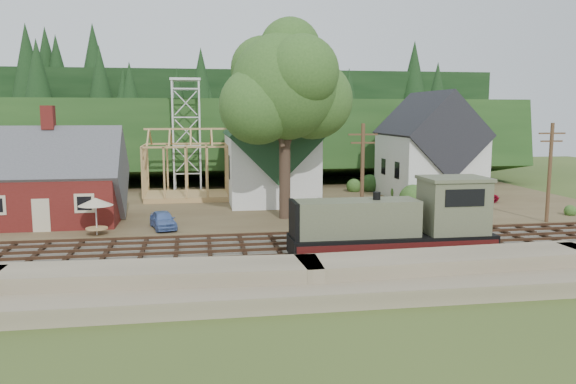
{
  "coord_description": "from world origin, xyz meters",
  "views": [
    {
      "loc": [
        -4.83,
        -34.18,
        8.72
      ],
      "look_at": [
        1.62,
        6.0,
        3.0
      ],
      "focal_mm": 35.0,
      "sensor_mm": 36.0,
      "label": 1
    }
  ],
  "objects": [
    {
      "name": "car_blue",
      "position": [
        -7.48,
        7.31,
        0.95
      ],
      "size": [
        2.42,
        4.1,
        1.31
      ],
      "primitive_type": "imported",
      "rotation": [
        0.0,
        0.0,
        0.24
      ],
      "color": "#597ABE",
      "rests_on": "village_flat"
    },
    {
      "name": "hillside",
      "position": [
        0.0,
        42.0,
        0.0
      ],
      "size": [
        70.0,
        28.96,
        12.74
      ],
      "primitive_type": "cube",
      "rotation": [
        -0.17,
        0.0,
        0.0
      ],
      "color": "#1E3F19",
      "rests_on": "ground"
    },
    {
      "name": "locomotive",
      "position": [
        6.9,
        -3.0,
        2.13
      ],
      "size": [
        12.01,
        3.0,
        4.8
      ],
      "color": "black",
      "rests_on": "railroad_bed"
    },
    {
      "name": "embankment",
      "position": [
        0.0,
        -8.5,
        0.0
      ],
      "size": [
        64.0,
        5.0,
        1.6
      ],
      "primitive_type": "cube",
      "color": "#7F7259",
      "rests_on": "ground"
    },
    {
      "name": "patio_set",
      "position": [
        -11.92,
        5.76,
        2.54
      ],
      "size": [
        2.36,
        2.36,
        2.63
      ],
      "color": "silver",
      "rests_on": "village_flat"
    },
    {
      "name": "depot",
      "position": [
        -16.0,
        11.0,
        3.21
      ],
      "size": [
        10.8,
        7.41,
        9.0
      ],
      "color": "#571713",
      "rests_on": "village_flat"
    },
    {
      "name": "big_tree",
      "position": [
        2.17,
        10.08,
        10.22
      ],
      "size": [
        10.9,
        8.4,
        14.7
      ],
      "color": "#38281E",
      "rests_on": "village_flat"
    },
    {
      "name": "ground",
      "position": [
        0.0,
        0.0,
        0.0
      ],
      "size": [
        140.0,
        140.0,
        0.0
      ],
      "primitive_type": "plane",
      "color": "#384C1E",
      "rests_on": "ground"
    },
    {
      "name": "ridge",
      "position": [
        0.0,
        58.0,
        0.0
      ],
      "size": [
        80.0,
        20.0,
        12.0
      ],
      "primitive_type": "cube",
      "color": "black",
      "rests_on": "ground"
    },
    {
      "name": "village_flat",
      "position": [
        0.0,
        18.0,
        0.15
      ],
      "size": [
        64.0,
        26.0,
        0.3
      ],
      "primitive_type": "cube",
      "color": "brown",
      "rests_on": "ground"
    },
    {
      "name": "church",
      "position": [
        2.0,
        19.68,
        5.18
      ],
      "size": [
        8.4,
        15.17,
        13.0
      ],
      "color": "silver",
      "rests_on": "village_flat"
    },
    {
      "name": "timber_frame",
      "position": [
        -6.0,
        22.0,
        3.27
      ],
      "size": [
        8.2,
        6.2,
        6.99
      ],
      "color": "tan",
      "rests_on": "village_flat"
    },
    {
      "name": "telegraph_pole_near",
      "position": [
        7.0,
        5.2,
        4.25
      ],
      "size": [
        2.2,
        0.28,
        8.0
      ],
      "color": "#4C331E",
      "rests_on": "ground"
    },
    {
      "name": "railroad_bed",
      "position": [
        0.0,
        0.0,
        0.08
      ],
      "size": [
        64.0,
        11.0,
        0.16
      ],
      "primitive_type": "cube",
      "color": "#726B5B",
      "rests_on": "ground"
    },
    {
      "name": "telegraph_pole_far",
      "position": [
        22.0,
        5.2,
        4.25
      ],
      "size": [
        2.2,
        0.28,
        8.0
      ],
      "color": "#4C331E",
      "rests_on": "ground"
    },
    {
      "name": "farmhouse",
      "position": [
        18.0,
        19.0,
        4.87
      ],
      "size": [
        8.4,
        10.8,
        10.6
      ],
      "color": "silver",
      "rests_on": "village_flat"
    },
    {
      "name": "lattice_tower",
      "position": [
        -6.0,
        28.0,
        10.03
      ],
      "size": [
        3.2,
        3.2,
        12.12
      ],
      "color": "silver",
      "rests_on": "village_flat"
    },
    {
      "name": "car_red",
      "position": [
        21.28,
        15.15,
        0.92
      ],
      "size": [
        4.69,
        2.66,
        1.24
      ],
      "primitive_type": "imported",
      "rotation": [
        0.0,
        0.0,
        1.71
      ],
      "color": "#AD0D28",
      "rests_on": "village_flat"
    }
  ]
}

